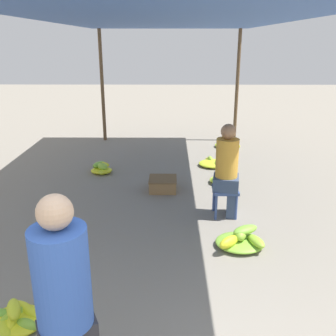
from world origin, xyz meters
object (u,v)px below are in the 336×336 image
object	(u,v)px
vendor_foreground	(65,310)
banana_pile_right_1	(221,180)
vendor_seated	(228,170)
banana_pile_right_2	(227,144)
banana_pile_right_3	(216,163)
crate_near	(163,184)
banana_pile_left_0	(14,319)
banana_pile_right_0	(241,240)
stool	(225,194)
banana_pile_left_1	(102,168)

from	to	relation	value
vendor_foreground	banana_pile_right_1	xyz separation A→B (m)	(1.49, 4.18, -0.74)
vendor_seated	banana_pile_right_2	xyz separation A→B (m)	(0.53, 3.50, -0.60)
banana_pile_right_3	crate_near	xyz separation A→B (m)	(-1.01, -1.25, 0.04)
vendor_seated	banana_pile_left_0	bearing A→B (deg)	-134.00
vendor_foreground	vendor_seated	size ratio (longest dim) A/B	1.19
banana_pile_left_0	banana_pile_right_0	size ratio (longest dim) A/B	0.96
banana_pile_left_0	banana_pile_right_2	xyz separation A→B (m)	(2.63, 5.68, 0.00)
stool	banana_pile_right_2	xyz separation A→B (m)	(0.54, 3.51, -0.25)
banana_pile_left_1	banana_pile_right_2	distance (m)	3.11
stool	crate_near	world-z (taller)	stool
banana_pile_right_0	vendor_foreground	bearing A→B (deg)	-124.86
banana_pile_left_1	banana_pile_right_1	bearing A→B (deg)	-13.06
vendor_foreground	crate_near	bearing A→B (deg)	82.69
vendor_foreground	banana_pile_left_0	distance (m)	1.27
stool	vendor_seated	size ratio (longest dim) A/B	0.31
stool	vendor_seated	distance (m)	0.35
vendor_seated	banana_pile_right_2	distance (m)	3.59
vendor_foreground	banana_pile_right_0	bearing A→B (deg)	55.14
banana_pile_left_1	crate_near	distance (m)	1.40
vendor_foreground	banana_pile_left_1	distance (m)	4.77
banana_pile_right_2	banana_pile_right_1	bearing A→B (deg)	-100.69
banana_pile_right_2	banana_pile_right_3	distance (m)	1.40
stool	banana_pile_right_0	bearing A→B (deg)	-85.00
stool	banana_pile_left_1	size ratio (longest dim) A/B	0.82
vendor_foreground	banana_pile_right_2	distance (m)	6.76
vendor_foreground	stool	size ratio (longest dim) A/B	3.90
banana_pile_right_2	banana_pile_right_0	bearing A→B (deg)	-96.13
stool	banana_pile_right_3	xyz separation A→B (m)	(0.13, 2.16, -0.25)
crate_near	stool	bearing A→B (deg)	-46.23
banana_pile_right_1	banana_pile_left_1	bearing A→B (deg)	166.94
vendor_foreground	banana_pile_right_2	bearing A→B (deg)	73.44
vendor_seated	banana_pile_left_1	distance (m)	2.74
banana_pile_right_3	vendor_foreground	bearing A→B (deg)	-106.41
banana_pile_left_1	crate_near	bearing A→B (deg)	-35.82
banana_pile_right_0	banana_pile_right_1	bearing A→B (deg)	88.87
vendor_seated	banana_pile_right_0	distance (m)	1.04
banana_pile_right_0	banana_pile_right_2	distance (m)	4.39
banana_pile_right_1	banana_pile_right_3	bearing A→B (deg)	89.13
banana_pile_left_0	banana_pile_right_1	bearing A→B (deg)	57.23
stool	vendor_seated	xyz separation A→B (m)	(0.02, 0.00, 0.35)
banana_pile_right_2	banana_pile_left_1	bearing A→B (deg)	-145.35
vendor_foreground	banana_pile_right_1	size ratio (longest dim) A/B	2.80
vendor_foreground	banana_pile_left_0	size ratio (longest dim) A/B	2.71
vendor_foreground	stool	xyz separation A→B (m)	(1.37, 2.93, -0.48)
vendor_foreground	banana_pile_right_0	xyz separation A→B (m)	(1.45, 2.08, -0.71)
stool	banana_pile_left_0	xyz separation A→B (m)	(-2.08, -2.17, -0.25)
banana_pile_right_0	banana_pile_right_1	xyz separation A→B (m)	(0.04, 2.10, -0.03)
vendor_seated	banana_pile_left_1	size ratio (longest dim) A/B	2.70
banana_pile_left_1	vendor_seated	bearing A→B (deg)	-40.45
banana_pile_right_1	crate_near	xyz separation A→B (m)	(-0.99, -0.33, 0.04)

